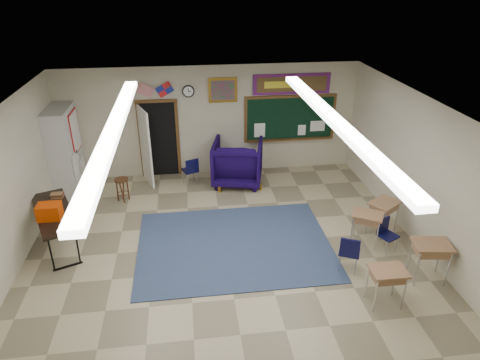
{
  "coord_description": "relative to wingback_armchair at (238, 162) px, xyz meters",
  "views": [
    {
      "loc": [
        -0.66,
        -6.58,
        5.21
      ],
      "look_at": [
        0.41,
        1.5,
        1.17
      ],
      "focal_mm": 32.0,
      "sensor_mm": 36.0,
      "label": 1
    }
  ],
  "objects": [
    {
      "name": "floor",
      "position": [
        -0.64,
        -3.72,
        -0.59
      ],
      "size": [
        9.0,
        9.0,
        0.0
      ],
      "primitive_type": "plane",
      "color": "tan",
      "rests_on": "ground"
    },
    {
      "name": "back_wall",
      "position": [
        -0.64,
        0.78,
        0.91
      ],
      "size": [
        8.0,
        0.04,
        3.0
      ],
      "primitive_type": "cube",
      "color": "beige",
      "rests_on": "floor"
    },
    {
      "name": "right_wall",
      "position": [
        3.36,
        -3.72,
        0.91
      ],
      "size": [
        0.04,
        9.0,
        3.0
      ],
      "primitive_type": "cube",
      "color": "beige",
      "rests_on": "floor"
    },
    {
      "name": "ceiling",
      "position": [
        -0.64,
        -3.72,
        2.41
      ],
      "size": [
        8.0,
        9.0,
        0.04
      ],
      "primitive_type": "cube",
      "color": "silver",
      "rests_on": "back_wall"
    },
    {
      "name": "area_rug",
      "position": [
        -0.44,
        -2.92,
        -0.58
      ],
      "size": [
        4.0,
        3.0,
        0.02
      ],
      "primitive_type": "cube",
      "color": "navy",
      "rests_on": "floor"
    },
    {
      "name": "fluorescent_strips",
      "position": [
        -0.64,
        -3.72,
        2.35
      ],
      "size": [
        3.86,
        6.0,
        0.1
      ],
      "primitive_type": null,
      "color": "white",
      "rests_on": "ceiling"
    },
    {
      "name": "doorway",
      "position": [
        -2.14,
        0.63,
        0.47
      ],
      "size": [
        1.1,
        0.89,
        2.16
      ],
      "color": "black",
      "rests_on": "back_wall"
    },
    {
      "name": "chalkboard",
      "position": [
        1.56,
        0.74,
        0.87
      ],
      "size": [
        2.55,
        0.14,
        1.3
      ],
      "color": "brown",
      "rests_on": "back_wall"
    },
    {
      "name": "bulletin_board",
      "position": [
        1.56,
        0.74,
        1.86
      ],
      "size": [
        2.1,
        0.05,
        0.55
      ],
      "color": "#AC0E16",
      "rests_on": "back_wall"
    },
    {
      "name": "framed_art_print",
      "position": [
        -0.29,
        0.74,
        1.76
      ],
      "size": [
        0.75,
        0.05,
        0.65
      ],
      "color": "olive",
      "rests_on": "back_wall"
    },
    {
      "name": "wall_clock",
      "position": [
        -1.19,
        0.74,
        1.76
      ],
      "size": [
        0.32,
        0.05,
        0.32
      ],
      "color": "black",
      "rests_on": "back_wall"
    },
    {
      "name": "wall_flags",
      "position": [
        -2.04,
        0.72,
        1.89
      ],
      "size": [
        1.16,
        0.06,
        0.7
      ],
      "primitive_type": null,
      "color": "red",
      "rests_on": "back_wall"
    },
    {
      "name": "storage_cabinet",
      "position": [
        -4.35,
        0.13,
        0.51
      ],
      "size": [
        0.59,
        1.25,
        2.2
      ],
      "color": "#BCBBB7",
      "rests_on": "floor"
    },
    {
      "name": "wingback_armchair",
      "position": [
        0.0,
        0.0,
        0.0
      ],
      "size": [
        1.52,
        1.55,
        1.18
      ],
      "primitive_type": "imported",
      "rotation": [
        0.0,
        0.0,
        2.92
      ],
      "color": "black",
      "rests_on": "floor"
    },
    {
      "name": "student_chair_reading",
      "position": [
        -1.26,
        0.04,
        -0.2
      ],
      "size": [
        0.5,
        0.5,
        0.78
      ],
      "primitive_type": null,
      "rotation": [
        0.0,
        0.0,
        3.51
      ],
      "color": "black",
      "rests_on": "floor"
    },
    {
      "name": "student_chair_desk_a",
      "position": [
        1.62,
        -4.01,
        -0.19
      ],
      "size": [
        0.53,
        0.53,
        0.79
      ],
      "primitive_type": null,
      "rotation": [
        0.0,
        0.0,
        2.69
      ],
      "color": "black",
      "rests_on": "floor"
    },
    {
      "name": "student_chair_desk_b",
      "position": [
        2.61,
        -3.54,
        -0.23
      ],
      "size": [
        0.48,
        0.48,
        0.71
      ],
      "primitive_type": null,
      "rotation": [
        0.0,
        0.0,
        0.45
      ],
      "color": "black",
      "rests_on": "floor"
    },
    {
      "name": "student_desk_front_left",
      "position": [
        2.27,
        -3.22,
        -0.18
      ],
      "size": [
        0.75,
        0.7,
        0.73
      ],
      "rotation": [
        0.0,
        0.0,
        -0.53
      ],
      "color": "#966846",
      "rests_on": "floor"
    },
    {
      "name": "student_desk_front_right",
      "position": [
        2.8,
        -2.84,
        -0.17
      ],
      "size": [
        0.78,
        0.74,
        0.75
      ],
      "rotation": [
        0.0,
        0.0,
        0.59
      ],
      "color": "#966846",
      "rests_on": "floor"
    },
    {
      "name": "student_desk_back_left",
      "position": [
        1.9,
        -4.99,
        -0.19
      ],
      "size": [
        0.61,
        0.46,
        0.72
      ],
      "rotation": [
        0.0,
        0.0,
        -0.01
      ],
      "color": "#966846",
      "rests_on": "floor"
    },
    {
      "name": "student_desk_back_right",
      "position": [
        2.96,
        -4.47,
        -0.15
      ],
      "size": [
        0.72,
        0.58,
        0.79
      ],
      "rotation": [
        0.0,
        0.0,
        -0.14
      ],
      "color": "#966846",
      "rests_on": "floor"
    },
    {
      "name": "folding_table",
      "position": [
        -4.06,
        -2.44,
        -0.15
      ],
      "size": [
        1.34,
        2.07,
        1.12
      ],
      "rotation": [
        0.0,
        0.0,
        0.39
      ],
      "color": "black",
      "rests_on": "floor"
    },
    {
      "name": "wooden_stool",
      "position": [
        -2.95,
        -0.64,
        -0.28
      ],
      "size": [
        0.34,
        0.34,
        0.6
      ],
      "color": "#4A2A16",
      "rests_on": "floor"
    }
  ]
}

